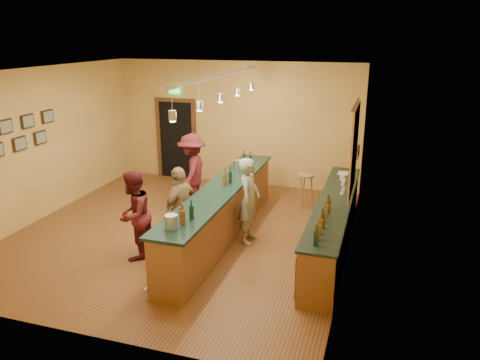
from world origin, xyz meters
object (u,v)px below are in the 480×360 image
(customer_c, at_px, (192,172))
(bar_stool, at_px, (306,180))
(back_counter, at_px, (333,224))
(bartender, at_px, (249,201))
(customer_a, at_px, (134,215))
(customer_b, at_px, (181,209))
(tasting_bar, at_px, (222,209))

(customer_c, distance_m, bar_stool, 2.60)
(back_counter, relative_size, bar_stool, 5.83)
(bartender, xyz_separation_m, customer_a, (-1.75, -1.25, -0.02))
(customer_a, height_order, customer_b, customer_a)
(customer_c, bearing_deg, back_counter, 63.60)
(bartender, distance_m, customer_a, 2.15)
(tasting_bar, distance_m, customer_c, 1.79)
(back_counter, height_order, customer_c, customer_c)
(back_counter, xyz_separation_m, bar_stool, (-0.87, 2.02, 0.15))
(bartender, height_order, customer_a, bartender)
(tasting_bar, distance_m, bar_stool, 2.54)
(back_counter, relative_size, tasting_bar, 0.89)
(back_counter, bearing_deg, bar_stool, 113.29)
(customer_a, bearing_deg, back_counter, 112.04)
(customer_a, bearing_deg, bartender, 124.57)
(tasting_bar, height_order, customer_c, customer_c)
(back_counter, xyz_separation_m, customer_b, (-2.68, -0.86, 0.31))
(tasting_bar, height_order, customer_b, customer_b)
(customer_c, bearing_deg, bar_stool, 102.50)
(customer_b, xyz_separation_m, customer_c, (-0.62, 2.01, 0.08))
(bartender, distance_m, bar_stool, 2.31)
(bartender, bearing_deg, back_counter, -84.67)
(customer_b, distance_m, customer_c, 2.11)
(customer_b, xyz_separation_m, bar_stool, (1.81, 2.89, -0.16))
(tasting_bar, bearing_deg, bartender, 1.39)
(tasting_bar, bearing_deg, bar_stool, 60.21)
(bartender, bearing_deg, bar_stool, -18.70)
(customer_a, bearing_deg, customer_c, 178.39)
(back_counter, relative_size, bartender, 2.74)
(bartender, relative_size, customer_b, 1.04)
(customer_a, distance_m, bar_stool, 4.23)
(bartender, relative_size, customer_c, 0.95)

